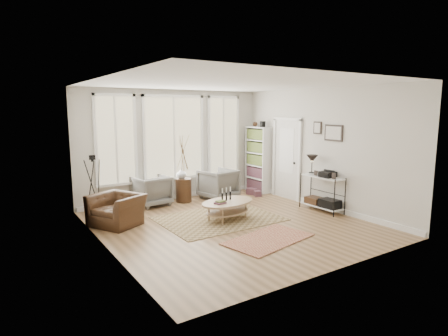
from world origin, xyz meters
TOP-DOWN VIEW (x-y plane):
  - room at (0.02, 0.03)m, footprint 5.50×5.54m
  - bay_window at (0.00, 2.71)m, footprint 4.14×0.12m
  - door at (2.57, 1.15)m, footprint 0.09×1.06m
  - bookcase at (2.44, 2.23)m, footprint 0.31×0.85m
  - low_shelf at (2.38, -0.30)m, footprint 0.38×1.08m
  - wall_art at (2.58, -0.27)m, footprint 0.04×0.88m
  - rug_main at (-0.02, 0.47)m, footprint 2.55×1.92m
  - rug_runner at (0.03, -1.17)m, footprint 1.82×1.25m
  - coffee_table at (0.10, 0.31)m, footprint 1.46×1.09m
  - armchair_left at (-0.81, 2.39)m, footprint 0.91×0.93m
  - armchair_right at (0.99, 2.12)m, footprint 1.01×1.03m
  - side_table at (0.04, 2.29)m, footprint 0.41×0.41m
  - vase at (0.02, 2.35)m, footprint 0.32×0.32m
  - accent_chair at (-2.04, 1.27)m, footprint 1.28×1.23m
  - tripod_camera at (-2.25, 2.20)m, footprint 0.49×0.49m
  - book_stack_near at (2.05, 1.99)m, footprint 0.29×0.32m
  - book_stack_far at (2.05, 1.74)m, footprint 0.26×0.28m

SIDE VIEW (x-z plane):
  - rug_main at x=-0.02m, z-range 0.00..0.01m
  - rug_runner at x=0.03m, z-range 0.01..0.02m
  - book_stack_far at x=2.05m, z-range 0.00..0.15m
  - book_stack_near at x=2.05m, z-range 0.00..0.17m
  - accent_chair at x=-2.04m, z-range 0.00..0.64m
  - coffee_table at x=0.10m, z-range 0.02..0.63m
  - armchair_left at x=-0.81m, z-range 0.00..0.76m
  - armchair_right at x=0.99m, z-range 0.00..0.80m
  - low_shelf at x=2.38m, z-range -0.14..1.16m
  - tripod_camera at x=-2.25m, z-range -0.05..1.33m
  - vase at x=0.02m, z-range 0.61..0.88m
  - side_table at x=0.04m, z-range -0.03..1.68m
  - bookcase at x=2.44m, z-range -0.07..1.99m
  - door at x=2.57m, z-range 0.01..2.23m
  - room at x=0.02m, z-range -0.02..2.88m
  - bay_window at x=0.00m, z-range 0.49..2.73m
  - wall_art at x=2.58m, z-range 1.66..2.10m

